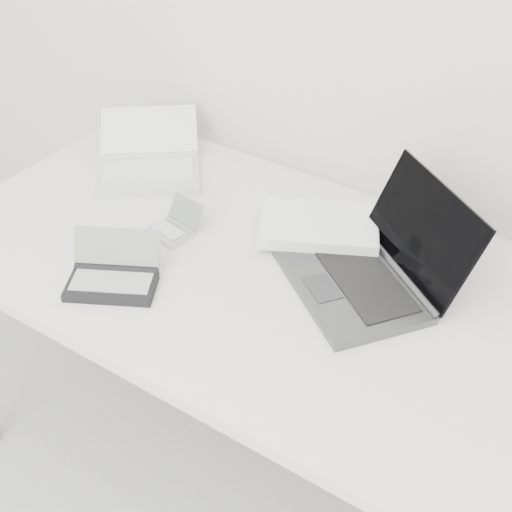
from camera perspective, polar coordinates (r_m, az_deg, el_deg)
The scene contains 5 objects.
desk at distance 1.58m, azimuth 1.71°, elevation -2.70°, with size 1.60×0.80×0.73m.
laptop_large at distance 1.58m, azimuth 7.46°, elevation 0.46°, with size 0.56×0.46×0.21m.
netbook_open_white at distance 1.93m, azimuth -8.57°, elevation 7.39°, with size 0.41×0.42×0.10m.
pda_silver at distance 1.68m, azimuth -6.57°, elevation 2.30°, with size 0.11×0.12×0.07m.
palmtop_charcoal at distance 1.54m, azimuth -11.36°, elevation -1.60°, with size 0.23×0.22×0.10m.
Camera 1 is at (0.64, 0.52, 1.70)m, focal length 50.00 mm.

